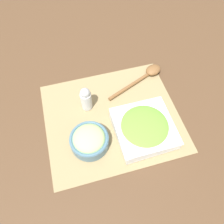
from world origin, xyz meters
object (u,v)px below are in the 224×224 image
wooden_spoon (147,74)px  cucumber_bowl (89,140)px  pepper_shaker (86,99)px  lettuce_bowl (144,128)px

wooden_spoon → cucumber_bowl: bearing=38.7°
cucumber_bowl → wooden_spoon: cucumber_bowl is taller
cucumber_bowl → pepper_shaker: size_ratio=1.25×
lettuce_bowl → wooden_spoon: size_ratio=0.77×
cucumber_bowl → pepper_shaker: 0.14m
lettuce_bowl → cucumber_bowl: (0.17, -0.00, 0.00)m
lettuce_bowl → pepper_shaker: size_ratio=1.90×
cucumber_bowl → pepper_shaker: (-0.02, -0.14, 0.02)m
lettuce_bowl → cucumber_bowl: cucumber_bowl is taller
lettuce_bowl → wooden_spoon: 0.24m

